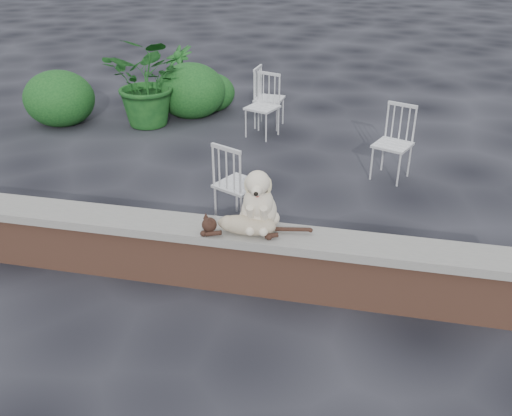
% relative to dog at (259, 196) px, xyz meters
% --- Properties ---
extents(ground, '(60.00, 60.00, 0.00)m').
position_rel_dog_xyz_m(ground, '(-0.72, -0.09, -0.87)').
color(ground, black).
rests_on(ground, ground).
extents(brick_wall, '(6.00, 0.30, 0.50)m').
position_rel_dog_xyz_m(brick_wall, '(-0.72, -0.09, -0.62)').
color(brick_wall, brown).
rests_on(brick_wall, ground).
extents(capstone, '(6.20, 0.40, 0.08)m').
position_rel_dog_xyz_m(capstone, '(-0.72, -0.09, -0.33)').
color(capstone, slate).
rests_on(capstone, brick_wall).
extents(dog, '(0.44, 0.55, 0.59)m').
position_rel_dog_xyz_m(dog, '(0.00, 0.00, 0.00)').
color(dog, beige).
rests_on(dog, capstone).
extents(cat, '(1.14, 0.40, 0.19)m').
position_rel_dog_xyz_m(cat, '(-0.08, -0.15, -0.20)').
color(cat, tan).
rests_on(cat, capstone).
extents(chair_c, '(0.75, 0.75, 0.94)m').
position_rel_dog_xyz_m(chair_c, '(-0.45, 1.05, -0.40)').
color(chair_c, silver).
rests_on(chair_c, ground).
extents(chair_b, '(0.72, 0.72, 0.94)m').
position_rel_dog_xyz_m(chair_b, '(-0.75, 3.76, -0.40)').
color(chair_b, silver).
rests_on(chair_b, ground).
extents(chair_d, '(0.73, 0.73, 0.94)m').
position_rel_dog_xyz_m(chair_d, '(1.16, 2.59, -0.40)').
color(chair_d, silver).
rests_on(chair_d, ground).
extents(chair_e, '(0.61, 0.61, 0.94)m').
position_rel_dog_xyz_m(chair_e, '(-0.73, 4.22, -0.40)').
color(chair_e, silver).
rests_on(chair_e, ground).
extents(potted_plant_a, '(1.38, 1.23, 1.42)m').
position_rel_dog_xyz_m(potted_plant_a, '(-2.58, 3.89, -0.16)').
color(potted_plant_a, '#113E18').
rests_on(potted_plant_a, ground).
extents(potted_plant_b, '(0.81, 0.81, 1.03)m').
position_rel_dog_xyz_m(potted_plant_b, '(-2.50, 5.05, -0.36)').
color(potted_plant_b, '#113E18').
rests_on(potted_plant_b, ground).
extents(shrubbery, '(3.15, 2.13, 0.92)m').
position_rel_dog_xyz_m(shrubbery, '(-2.87, 4.24, -0.48)').
color(shrubbery, '#113E18').
rests_on(shrubbery, ground).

